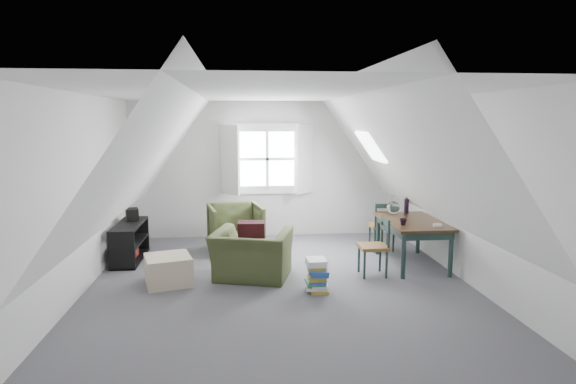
{
  "coord_description": "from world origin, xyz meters",
  "views": [
    {
      "loc": [
        -0.52,
        -6.11,
        2.17
      ],
      "look_at": [
        0.17,
        0.6,
        1.15
      ],
      "focal_mm": 30.0,
      "sensor_mm": 36.0,
      "label": 1
    }
  ],
  "objects": [
    {
      "name": "ceiling",
      "position": [
        0.0,
        0.0,
        2.5
      ],
      "size": [
        5.5,
        5.5,
        0.0
      ],
      "primitive_type": "plane",
      "rotation": [
        3.14,
        0.0,
        0.0
      ],
      "color": "white",
      "rests_on": "wall_back"
    },
    {
      "name": "wall_front",
      "position": [
        0.0,
        -2.75,
        1.25
      ],
      "size": [
        5.0,
        0.0,
        5.0
      ],
      "primitive_type": "plane",
      "rotation": [
        -1.57,
        0.0,
        0.0
      ],
      "color": "silver",
      "rests_on": "ground"
    },
    {
      "name": "wall_back",
      "position": [
        0.0,
        2.75,
        1.25
      ],
      "size": [
        5.0,
        0.0,
        5.0
      ],
      "primitive_type": "plane",
      "rotation": [
        1.57,
        0.0,
        0.0
      ],
      "color": "silver",
      "rests_on": "ground"
    },
    {
      "name": "slope_left",
      "position": [
        -1.55,
        0.0,
        1.78
      ],
      "size": [
        3.19,
        5.5,
        4.48
      ],
      "primitive_type": "plane",
      "rotation": [
        0.0,
        2.19,
        0.0
      ],
      "color": "white",
      "rests_on": "wall_left"
    },
    {
      "name": "floor",
      "position": [
        0.0,
        0.0,
        0.0
      ],
      "size": [
        5.5,
        5.5,
        0.0
      ],
      "primitive_type": "plane",
      "color": "#4E4E53",
      "rests_on": "ground"
    },
    {
      "name": "dining_table",
      "position": [
        2.04,
        0.68,
        0.59
      ],
      "size": [
        0.82,
        1.37,
        0.68
      ],
      "rotation": [
        0.0,
        0.0,
        0.03
      ],
      "color": "#311D0D",
      "rests_on": "floor"
    },
    {
      "name": "dining_chair_far",
      "position": [
        1.84,
        1.5,
        0.43
      ],
      "size": [
        0.39,
        0.39,
        0.83
      ],
      "rotation": [
        0.0,
        0.0,
        3.19
      ],
      "color": "brown",
      "rests_on": "floor"
    },
    {
      "name": "dining_chair_near",
      "position": [
        1.36,
        0.26,
        0.43
      ],
      "size": [
        0.38,
        0.38,
        0.82
      ],
      "rotation": [
        0.0,
        0.0,
        -1.69
      ],
      "color": "brown",
      "rests_on": "floor"
    },
    {
      "name": "skylight",
      "position": [
        1.55,
        1.3,
        1.75
      ],
      "size": [
        0.35,
        0.75,
        0.47
      ],
      "primitive_type": "cube",
      "rotation": [
        0.0,
        0.95,
        0.0
      ],
      "color": "white",
      "rests_on": "slope_right"
    },
    {
      "name": "armchair_near",
      "position": [
        -0.36,
        0.31,
        0.0
      ],
      "size": [
        1.23,
        1.14,
        0.66
      ],
      "primitive_type": "imported",
      "rotation": [
        0.0,
        0.0,
        2.86
      ],
      "color": "#374121",
      "rests_on": "floor"
    },
    {
      "name": "paper_box",
      "position": [
        2.24,
        0.23,
        0.7
      ],
      "size": [
        0.13,
        0.1,
        0.04
      ],
      "primitive_type": "cube",
      "rotation": [
        0.0,
        0.0,
        -0.24
      ],
      "color": "white",
      "rests_on": "dining_table"
    },
    {
      "name": "wall_left",
      "position": [
        -2.5,
        0.0,
        1.25
      ],
      "size": [
        0.0,
        5.5,
        5.5
      ],
      "primitive_type": "plane",
      "rotation": [
        1.57,
        0.0,
        1.57
      ],
      "color": "silver",
      "rests_on": "ground"
    },
    {
      "name": "dormer_window",
      "position": [
        0.0,
        2.68,
        1.45
      ],
      "size": [
        1.71,
        0.35,
        1.3
      ],
      "color": "white",
      "rests_on": "wall_back"
    },
    {
      "name": "vase_twigs",
      "position": [
        2.14,
        1.23,
        0.81
      ],
      "size": [
        0.07,
        0.08,
        0.58
      ],
      "rotation": [
        0.0,
        0.0,
        -0.1
      ],
      "color": "black",
      "rests_on": "dining_table"
    },
    {
      "name": "throw_pillow",
      "position": [
        -0.36,
        0.46,
        0.59
      ],
      "size": [
        0.39,
        0.24,
        0.39
      ],
      "primitive_type": "cube",
      "rotation": [
        0.31,
        0.0,
        -0.08
      ],
      "color": "#3D1018",
      "rests_on": "armchair_near"
    },
    {
      "name": "electronics_box",
      "position": [
        -2.23,
        1.62,
        0.67
      ],
      "size": [
        0.25,
        0.3,
        0.2
      ],
      "primitive_type": "cube",
      "rotation": [
        0.0,
        0.0,
        0.3
      ],
      "color": "black",
      "rests_on": "media_shelf"
    },
    {
      "name": "armchair_far",
      "position": [
        -0.59,
        1.75,
        0.0
      ],
      "size": [
        0.98,
        1.0,
        0.78
      ],
      "primitive_type": "imported",
      "rotation": [
        0.0,
        0.0,
        0.19
      ],
      "color": "#374121",
      "rests_on": "floor"
    },
    {
      "name": "ottoman",
      "position": [
        -1.48,
        0.18,
        0.19
      ],
      "size": [
        0.7,
        0.7,
        0.38
      ],
      "primitive_type": "cube",
      "rotation": [
        0.0,
        0.0,
        0.27
      ],
      "color": "#BFA991",
      "rests_on": "floor"
    },
    {
      "name": "magazine_stack",
      "position": [
        0.45,
        -0.3,
        0.21
      ],
      "size": [
        0.31,
        0.37,
        0.42
      ],
      "rotation": [
        0.0,
        0.0,
        0.32
      ],
      "color": "#B29933",
      "rests_on": "floor"
    },
    {
      "name": "demijohn",
      "position": [
        1.89,
        1.13,
        0.81
      ],
      "size": [
        0.21,
        0.21,
        0.3
      ],
      "rotation": [
        0.0,
        0.0,
        -0.07
      ],
      "color": "silver",
      "rests_on": "dining_table"
    },
    {
      "name": "wall_right",
      "position": [
        2.5,
        0.0,
        1.25
      ],
      "size": [
        0.0,
        5.5,
        5.5
      ],
      "primitive_type": "plane",
      "rotation": [
        1.57,
        0.0,
        -1.57
      ],
      "color": "silver",
      "rests_on": "ground"
    },
    {
      "name": "slope_right",
      "position": [
        1.55,
        0.0,
        1.78
      ],
      "size": [
        3.19,
        5.5,
        4.48
      ],
      "primitive_type": "plane",
      "rotation": [
        0.0,
        -2.19,
        0.0
      ],
      "color": "white",
      "rests_on": "wall_right"
    },
    {
      "name": "media_shelf",
      "position": [
        -2.23,
        1.33,
        0.26
      ],
      "size": [
        0.38,
        1.13,
        0.58
      ],
      "rotation": [
        0.0,
        0.0,
        0.08
      ],
      "color": "black",
      "rests_on": "floor"
    },
    {
      "name": "cup",
      "position": [
        1.79,
        0.38,
        0.68
      ],
      "size": [
        0.11,
        0.11,
        0.09
      ],
      "primitive_type": "imported",
      "rotation": [
        0.0,
        0.0,
        0.15
      ],
      "color": "black",
      "rests_on": "dining_table"
    }
  ]
}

